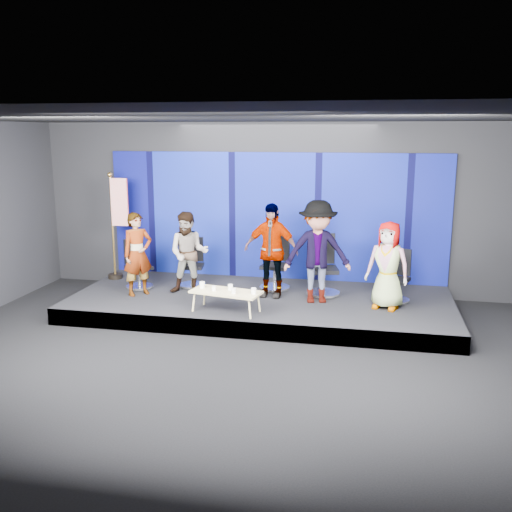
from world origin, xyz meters
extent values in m
plane|color=black|center=(0.00, 0.00, 0.00)|extent=(10.00, 10.00, 0.00)
cube|color=black|center=(0.00, 4.00, 1.75)|extent=(10.00, 0.02, 3.50)
cube|color=black|center=(0.00, -4.00, 1.75)|extent=(10.00, 0.02, 3.50)
cube|color=black|center=(0.00, 0.00, 3.50)|extent=(10.00, 8.00, 0.02)
cube|color=black|center=(0.00, 2.50, 0.15)|extent=(7.00, 3.00, 0.30)
cube|color=#06064B|center=(0.00, 3.95, 1.60)|extent=(7.00, 0.08, 2.60)
cylinder|color=silver|center=(-2.45, 2.58, 0.33)|extent=(0.77, 0.77, 0.05)
cylinder|color=silver|center=(-2.45, 2.58, 0.53)|extent=(0.06, 0.06, 0.36)
cube|color=black|center=(-2.45, 2.58, 0.72)|extent=(0.61, 0.61, 0.06)
cube|color=black|center=(-2.60, 2.73, 1.01)|extent=(0.31, 0.32, 0.50)
imported|color=black|center=(-2.28, 2.16, 1.08)|extent=(0.66, 0.67, 1.56)
cylinder|color=silver|center=(-1.46, 2.89, 0.33)|extent=(0.62, 0.62, 0.05)
cylinder|color=silver|center=(-1.46, 2.89, 0.53)|extent=(0.06, 0.06, 0.36)
cube|color=black|center=(-1.46, 2.89, 0.72)|extent=(0.49, 0.49, 0.06)
cube|color=black|center=(-1.50, 3.10, 1.01)|extent=(0.40, 0.10, 0.50)
imported|color=black|center=(-1.38, 2.44, 1.08)|extent=(0.84, 0.70, 1.56)
cylinder|color=silver|center=(0.17, 3.02, 0.33)|extent=(0.67, 0.67, 0.06)
cylinder|color=silver|center=(0.17, 3.02, 0.56)|extent=(0.07, 0.07, 0.40)
cube|color=black|center=(0.17, 3.02, 0.77)|extent=(0.54, 0.54, 0.07)
cube|color=black|center=(0.20, 3.26, 1.10)|extent=(0.45, 0.10, 0.56)
imported|color=black|center=(0.17, 2.57, 1.17)|extent=(1.06, 0.54, 1.75)
cylinder|color=silver|center=(1.13, 2.81, 0.33)|extent=(0.76, 0.76, 0.06)
cylinder|color=silver|center=(1.13, 2.81, 0.58)|extent=(0.07, 0.07, 0.43)
cube|color=black|center=(1.13, 2.81, 0.79)|extent=(0.61, 0.61, 0.07)
cube|color=black|center=(1.08, 3.06, 1.14)|extent=(0.47, 0.15, 0.59)
imported|color=black|center=(1.04, 2.37, 1.22)|extent=(1.31, 0.92, 1.84)
cylinder|color=silver|center=(2.44, 2.65, 0.33)|extent=(0.68, 0.68, 0.05)
cylinder|color=silver|center=(2.44, 2.65, 0.53)|extent=(0.06, 0.06, 0.35)
cube|color=black|center=(2.44, 2.65, 0.71)|extent=(0.54, 0.54, 0.06)
cube|color=black|center=(2.51, 2.85, 1.00)|extent=(0.38, 0.17, 0.49)
imported|color=black|center=(2.27, 2.23, 1.06)|extent=(0.86, 0.70, 1.53)
cube|color=tan|center=(-0.41, 1.47, 0.65)|extent=(1.26, 0.72, 0.04)
cylinder|color=tan|center=(-0.96, 1.38, 0.46)|extent=(0.03, 0.03, 0.33)
cylinder|color=tan|center=(-0.88, 1.76, 0.46)|extent=(0.03, 0.03, 0.33)
cylinder|color=tan|center=(0.07, 1.18, 0.46)|extent=(0.03, 0.03, 0.33)
cylinder|color=tan|center=(0.14, 1.56, 0.46)|extent=(0.03, 0.03, 0.33)
cylinder|color=white|center=(-0.86, 1.58, 0.72)|extent=(0.09, 0.09, 0.11)
cylinder|color=white|center=(-0.61, 1.44, 0.71)|extent=(0.07, 0.07, 0.08)
cylinder|color=white|center=(-0.35, 1.53, 0.72)|extent=(0.09, 0.09, 0.10)
cylinder|color=white|center=(-0.24, 1.35, 0.71)|extent=(0.08, 0.08, 0.09)
cylinder|color=white|center=(0.09, 1.39, 0.72)|extent=(0.09, 0.09, 0.10)
cylinder|color=black|center=(-3.25, 3.20, 0.35)|extent=(0.29, 0.29, 0.09)
cylinder|color=gold|center=(-3.25, 3.20, 1.40)|extent=(0.04, 0.04, 2.02)
sphere|color=gold|center=(-3.25, 3.20, 2.46)|extent=(0.10, 0.10, 0.10)
cube|color=#B61418|center=(-3.07, 3.18, 1.91)|extent=(0.35, 0.07, 0.97)
camera|label=1|loc=(1.95, -7.55, 3.32)|focal=40.00mm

